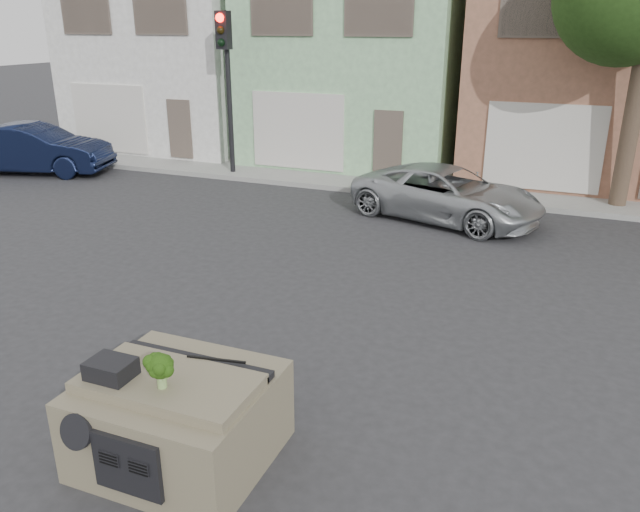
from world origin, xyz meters
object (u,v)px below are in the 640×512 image
Objects in this scene: navy_sedan at (38,173)px; traffic_signal at (228,97)px; broccoli at (161,371)px; silver_pickup at (445,219)px.

traffic_signal reaches higher than navy_sedan.
broccoli is at bearing -146.63° from navy_sedan.
navy_sedan is 0.96× the size of traffic_signal.
traffic_signal is at bearing 90.67° from silver_pickup.
silver_pickup is at bearing -106.80° from navy_sedan.
navy_sedan is 1.02× the size of silver_pickup.
broccoli is at bearing -62.94° from traffic_signal.
traffic_signal is 14.45m from broccoli.
navy_sedan is 16.79m from broccoli.
navy_sedan reaches higher than silver_pickup.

